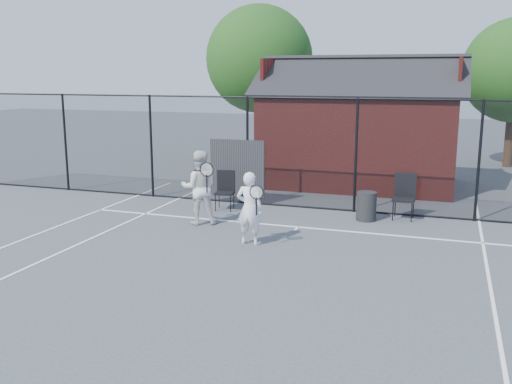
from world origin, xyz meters
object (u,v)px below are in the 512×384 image
(clubhouse, at_px, (360,136))
(waste_bin, at_px, (366,206))
(player_back, at_px, (199,187))
(chair_left, at_px, (225,191))
(chair_right, at_px, (404,197))
(player_front, at_px, (250,208))

(clubhouse, relative_size, waste_bin, 9.00)
(player_back, relative_size, chair_left, 1.76)
(waste_bin, bearing_deg, chair_left, -178.69)
(chair_left, bearing_deg, clubhouse, 51.02)
(chair_right, xyz_separation_m, waste_bin, (-0.86, -0.41, -0.20))
(clubhouse, height_order, waste_bin, clubhouse)
(chair_left, distance_m, chair_right, 4.66)
(chair_left, xyz_separation_m, waste_bin, (3.76, 0.09, -0.15))
(clubhouse, distance_m, player_front, 7.80)
(player_back, bearing_deg, waste_bin, 23.07)
(player_back, height_order, waste_bin, player_back)
(clubhouse, bearing_deg, waste_bin, -79.06)
(clubhouse, xyz_separation_m, chair_left, (-2.83, -4.90, -1.09))
(player_front, bearing_deg, clubhouse, 81.54)
(clubhouse, relative_size, player_back, 3.61)
(waste_bin, bearing_deg, player_back, -156.93)
(player_front, bearing_deg, waste_bin, 54.09)
(clubhouse, height_order, player_back, clubhouse)
(clubhouse, bearing_deg, chair_left, -120.04)
(clubhouse, height_order, player_front, clubhouse)
(player_back, distance_m, chair_right, 5.10)
(waste_bin, bearing_deg, clubhouse, 100.94)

